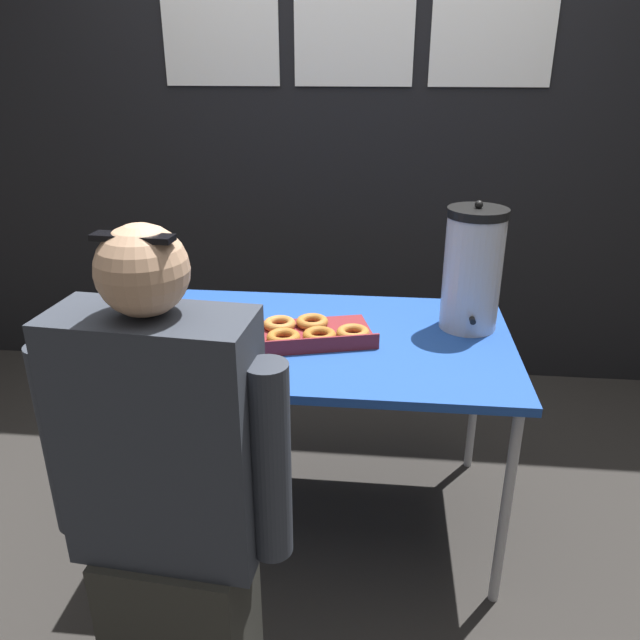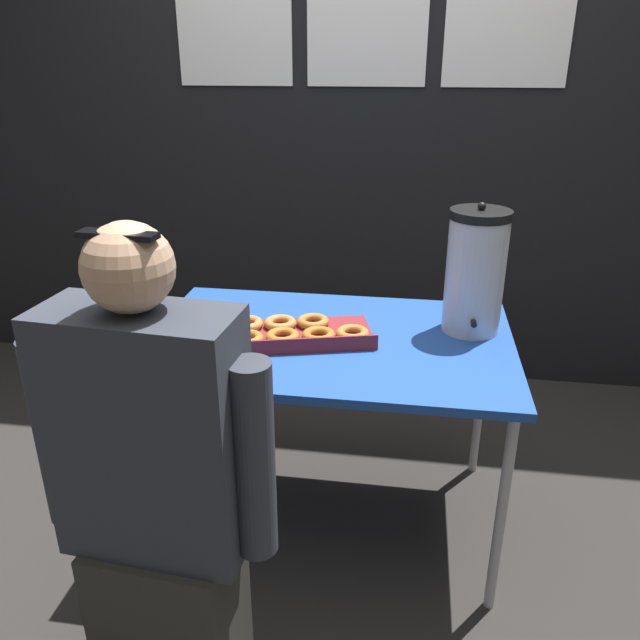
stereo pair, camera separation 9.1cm
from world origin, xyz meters
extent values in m
plane|color=#2D2B28|center=(0.00, 0.00, 0.00)|extent=(12.00, 12.00, 0.00)
cube|color=black|center=(0.00, 1.25, 1.37)|extent=(6.00, 0.10, 2.73)
cube|color=white|center=(-0.61, 1.19, 1.74)|extent=(0.54, 0.01, 0.57)
cube|color=white|center=(0.00, 1.19, 1.74)|extent=(0.54, 0.01, 0.57)
cube|color=white|center=(0.61, 1.19, 1.74)|extent=(0.54, 0.01, 0.57)
cube|color=#1E479E|center=(0.00, 0.00, 0.71)|extent=(1.20, 0.79, 0.03)
cylinder|color=#ADADB2|center=(-0.56, -0.35, 0.35)|extent=(0.03, 0.03, 0.69)
cylinder|color=#ADADB2|center=(0.56, -0.35, 0.35)|extent=(0.03, 0.03, 0.69)
cylinder|color=#ADADB2|center=(-0.56, 0.35, 0.35)|extent=(0.03, 0.03, 0.69)
cylinder|color=#ADADB2|center=(0.56, 0.35, 0.35)|extent=(0.03, 0.03, 0.69)
cube|color=maroon|center=(-0.10, -0.02, 0.73)|extent=(0.53, 0.37, 0.02)
cube|color=maroon|center=(-0.07, -0.13, 0.76)|extent=(0.47, 0.13, 0.04)
torus|color=#AD6A28|center=(-0.25, -0.12, 0.75)|extent=(0.14, 0.14, 0.03)
torus|color=#AC6A27|center=(-0.14, -0.08, 0.75)|extent=(0.12, 0.12, 0.03)
torus|color=#AA6725|center=(-0.03, -0.06, 0.75)|extent=(0.15, 0.15, 0.03)
torus|color=#B47230|center=(0.08, -0.02, 0.75)|extent=(0.14, 0.14, 0.03)
torus|color=#C07D3B|center=(-0.28, 0.00, 0.75)|extent=(0.15, 0.15, 0.03)
torus|color=#BE7C3A|center=(-0.17, 0.02, 0.75)|extent=(0.15, 0.15, 0.03)
torus|color=#B3712F|center=(-0.06, 0.05, 0.75)|extent=(0.15, 0.15, 0.03)
cylinder|color=silver|center=(0.46, 0.13, 0.91)|extent=(0.19, 0.19, 0.38)
cylinder|color=black|center=(0.46, 0.13, 1.12)|extent=(0.20, 0.20, 0.03)
sphere|color=black|center=(0.46, 0.13, 1.14)|extent=(0.03, 0.03, 0.03)
cylinder|color=black|center=(0.46, 0.03, 0.79)|extent=(0.02, 0.05, 0.02)
cube|color=#2D334C|center=(-0.48, -0.19, 0.73)|extent=(0.11, 0.16, 0.01)
cube|color=#2D333D|center=(-0.48, -0.19, 0.73)|extent=(0.09, 0.14, 0.00)
cube|color=#33332D|center=(-0.31, -0.72, 0.24)|extent=(0.37, 0.27, 0.48)
cube|color=#333842|center=(-0.31, -0.72, 0.78)|extent=(0.45, 0.23, 0.61)
sphere|color=tan|center=(-0.31, -0.72, 1.18)|extent=(0.19, 0.19, 0.19)
cube|color=black|center=(-0.31, -0.75, 1.26)|extent=(0.17, 0.05, 0.01)
cylinder|color=#333842|center=(-0.06, -0.74, 0.75)|extent=(0.10, 0.10, 0.49)
cylinder|color=#333842|center=(-0.56, -0.70, 0.75)|extent=(0.10, 0.10, 0.49)
camera|label=1|loc=(0.16, -1.87, 1.58)|focal=35.00mm
camera|label=2|loc=(0.25, -1.86, 1.58)|focal=35.00mm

